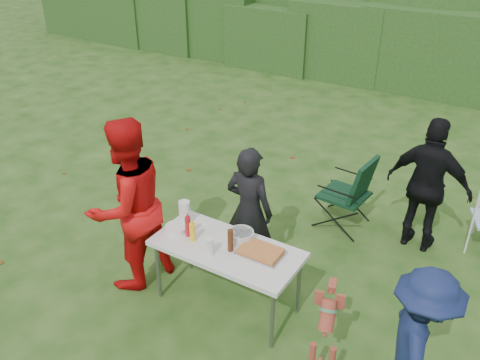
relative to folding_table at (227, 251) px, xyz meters
The scene contains 18 objects.
ground 0.75m from the folding_table, behind, with size 80.00×80.00×0.00m, color #1E4211.
hedge_row 8.04m from the folding_table, 92.23° to the left, with size 22.00×1.40×1.70m, color #23471C.
shrub_backdrop 9.68m from the folding_table, 91.86° to the left, with size 20.00×2.60×3.20m, color #3D6628.
folding_table is the anchor object (origin of this frame).
person_cook 0.68m from the folding_table, 101.40° to the left, with size 0.56×0.36×1.52m, color black.
person_red_jacket 1.15m from the folding_table, behind, with size 0.94×0.73×1.92m, color red.
person_black_puffy 2.54m from the folding_table, 55.89° to the left, with size 0.98×0.41×1.67m, color black.
child 1.97m from the folding_table, ahead, with size 0.92×0.53×1.43m, color #15214D.
camping_chair 2.10m from the folding_table, 77.59° to the left, with size 0.63×0.63×1.01m, color black, non-canonical shape.
food_tray 0.36m from the folding_table, 13.36° to the left, with size 0.45×0.30×0.02m, color #B7B7BA.
focaccia_bread 0.36m from the folding_table, 13.36° to the left, with size 0.40×0.26×0.04m, color #C97638.
mustard_bottle 0.39m from the folding_table, 166.48° to the right, with size 0.06×0.06×0.20m, color yellow.
ketchup_bottle 0.47m from the folding_table, behind, with size 0.06×0.06×0.22m, color red.
beer_bottle 0.19m from the folding_table, 23.67° to the right, with size 0.06×0.06×0.24m, color #47230F.
paper_towel_roll 0.65m from the folding_table, 168.19° to the left, with size 0.12×0.12×0.26m, color white.
cup_stack 0.25m from the folding_table, 111.47° to the right, with size 0.08×0.08×0.18m, color white.
pasta_bowl 0.21m from the folding_table, 71.08° to the left, with size 0.26×0.26×0.10m, color silver.
plate_stack 0.61m from the folding_table, behind, with size 0.24×0.24×0.05m, color white.
Camera 1 is at (2.56, -3.42, 3.76)m, focal length 38.00 mm.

